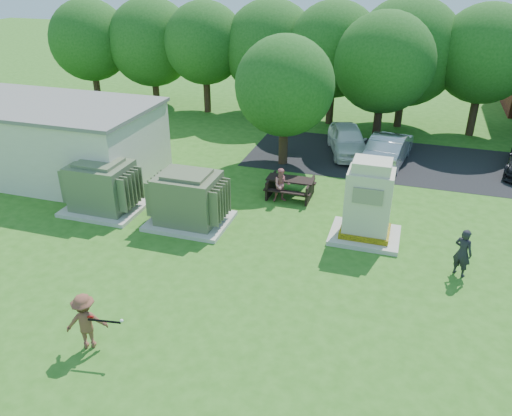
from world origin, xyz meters
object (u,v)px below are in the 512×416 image
(person_by_generator, at_px, (463,253))
(transformer_left, at_px, (102,187))
(batter, at_px, (86,321))
(car_white, at_px, (348,140))
(generator_cabinet, at_px, (368,205))
(person_at_picnic, at_px, (282,185))
(transformer_right, at_px, (189,200))
(picnic_table, at_px, (290,185))
(car_silver_a, at_px, (389,148))

(person_by_generator, bearing_deg, transformer_left, 31.37)
(batter, height_order, car_white, batter)
(generator_cabinet, height_order, person_at_picnic, generator_cabinet)
(transformer_right, bearing_deg, car_white, 63.77)
(transformer_left, relative_size, picnic_table, 1.54)
(batter, bearing_deg, car_silver_a, -139.60)
(transformer_left, relative_size, generator_cabinet, 1.00)
(transformer_right, xyz_separation_m, generator_cabinet, (6.48, 0.89, 0.34))
(picnic_table, bearing_deg, batter, -105.00)
(generator_cabinet, distance_m, picnic_table, 4.30)
(generator_cabinet, relative_size, person_at_picnic, 2.08)
(picnic_table, bearing_deg, generator_cabinet, -36.36)
(transformer_left, xyz_separation_m, picnic_table, (6.77, 3.40, -0.45))
(car_white, bearing_deg, transformer_right, -133.46)
(picnic_table, distance_m, car_silver_a, 6.36)
(car_white, distance_m, car_silver_a, 2.21)
(transformer_right, xyz_separation_m, person_at_picnic, (2.83, 2.88, -0.25))
(person_at_picnic, bearing_deg, generator_cabinet, -53.93)
(picnic_table, bearing_deg, car_white, 75.59)
(batter, distance_m, person_at_picnic, 10.16)
(person_by_generator, height_order, person_at_picnic, person_by_generator)
(car_white, bearing_deg, picnic_table, -121.64)
(transformer_left, relative_size, transformer_right, 1.00)
(transformer_right, relative_size, generator_cabinet, 1.00)
(picnic_table, height_order, car_silver_a, car_silver_a)
(transformer_right, distance_m, picnic_table, 4.60)
(transformer_right, height_order, generator_cabinet, generator_cabinet)
(generator_cabinet, bearing_deg, transformer_left, -175.00)
(person_by_generator, xyz_separation_m, person_at_picnic, (-6.78, 3.46, -0.10))
(person_by_generator, bearing_deg, batter, 68.24)
(transformer_right, height_order, car_silver_a, transformer_right)
(transformer_right, bearing_deg, person_at_picnic, 45.55)
(picnic_table, relative_size, car_white, 0.46)
(transformer_left, relative_size, car_white, 0.70)
(transformer_right, relative_size, person_at_picnic, 2.09)
(person_by_generator, relative_size, car_silver_a, 0.36)
(transformer_left, bearing_deg, car_white, 48.35)
(person_at_picnic, bearing_deg, car_silver_a, 30.79)
(car_white, bearing_deg, batter, -122.01)
(picnic_table, xyz_separation_m, car_silver_a, (3.62, 5.22, 0.23))
(transformer_left, distance_m, generator_cabinet, 10.22)
(car_silver_a, bearing_deg, transformer_right, 60.22)
(person_at_picnic, bearing_deg, transformer_left, 178.57)
(person_at_picnic, bearing_deg, batter, -129.69)
(car_silver_a, bearing_deg, batter, 75.72)
(person_by_generator, height_order, car_silver_a, person_by_generator)
(car_white, bearing_deg, transformer_left, -148.88)
(person_by_generator, height_order, car_white, person_by_generator)
(batter, height_order, car_silver_a, batter)
(picnic_table, bearing_deg, transformer_left, -153.36)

